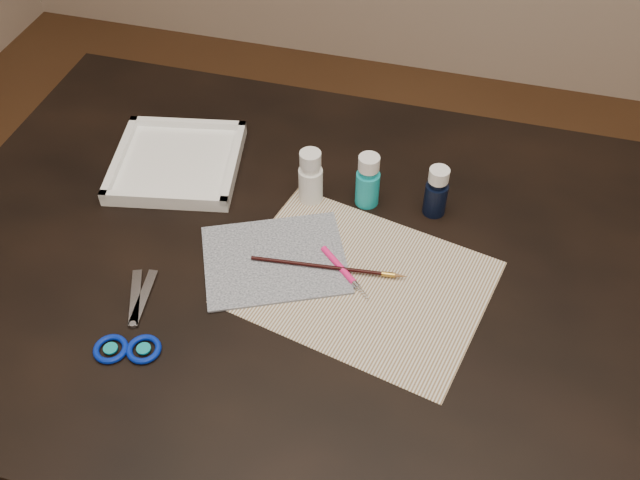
% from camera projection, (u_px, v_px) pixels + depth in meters
% --- Properties ---
extents(ground, '(3.50, 3.50, 0.02)m').
position_uv_depth(ground, '(320.00, 476.00, 1.68)').
color(ground, '#422614').
rests_on(ground, ground).
extents(table, '(1.30, 0.90, 0.75)m').
position_uv_depth(table, '(320.00, 388.00, 1.40)').
color(table, black).
rests_on(table, ground).
extents(paper, '(0.43, 0.36, 0.00)m').
position_uv_depth(paper, '(360.00, 282.00, 1.10)').
color(paper, silver).
rests_on(paper, table).
extents(canvas, '(0.28, 0.25, 0.00)m').
position_uv_depth(canvas, '(275.00, 259.00, 1.13)').
color(canvas, black).
rests_on(canvas, paper).
extents(paint_bottle_white, '(0.04, 0.04, 0.10)m').
position_uv_depth(paint_bottle_white, '(311.00, 176.00, 1.19)').
color(paint_bottle_white, white).
rests_on(paint_bottle_white, table).
extents(paint_bottle_cyan, '(0.05, 0.05, 0.10)m').
position_uv_depth(paint_bottle_cyan, '(368.00, 180.00, 1.19)').
color(paint_bottle_cyan, '#159FAC').
rests_on(paint_bottle_cyan, table).
extents(paint_bottle_navy, '(0.05, 0.05, 0.09)m').
position_uv_depth(paint_bottle_navy, '(436.00, 191.00, 1.17)').
color(paint_bottle_navy, black).
rests_on(paint_bottle_navy, table).
extents(paintbrush, '(0.25, 0.03, 0.01)m').
position_uv_depth(paintbrush, '(329.00, 267.00, 1.11)').
color(paintbrush, black).
rests_on(paintbrush, canvas).
extents(craft_knife, '(0.10, 0.09, 0.01)m').
position_uv_depth(craft_knife, '(346.00, 273.00, 1.10)').
color(craft_knife, '#FF1B78').
rests_on(craft_knife, paper).
extents(scissors, '(0.16, 0.22, 0.01)m').
position_uv_depth(scissors, '(130.00, 315.00, 1.05)').
color(scissors, silver).
rests_on(scissors, table).
extents(palette_tray, '(0.26, 0.26, 0.03)m').
position_uv_depth(palette_tray, '(177.00, 162.00, 1.28)').
color(palette_tray, white).
rests_on(palette_tray, table).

